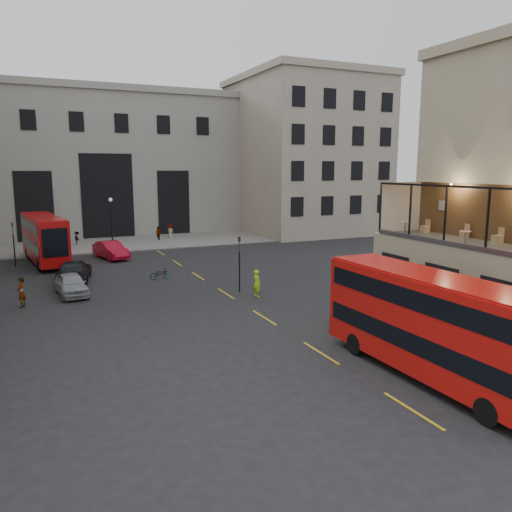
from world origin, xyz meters
name	(u,v)px	position (x,y,z in m)	size (l,w,h in m)	color
ground	(357,347)	(0.00, 0.00, 0.00)	(140.00, 140.00, 0.00)	black
host_frontage	(462,287)	(6.50, 0.00, 2.25)	(3.00, 11.00, 4.50)	tan
cafe_floor	(466,243)	(6.50, 0.00, 4.55)	(3.00, 10.00, 0.10)	slate
gateway	(100,159)	(-5.00, 47.99, 9.39)	(35.00, 10.60, 18.00)	gray
building_right	(304,152)	(20.00, 39.97, 10.39)	(16.60, 18.60, 20.00)	#A89B87
pavement_far	(107,244)	(-6.00, 38.00, 0.06)	(40.00, 12.00, 0.12)	slate
traffic_light_near	(239,257)	(-1.00, 12.00, 2.42)	(0.16, 0.20, 3.80)	black
traffic_light_far	(13,239)	(-15.00, 28.00, 2.42)	(0.16, 0.20, 3.80)	black
street_lamp_b	(112,227)	(-6.00, 34.00, 2.39)	(0.36, 0.36, 5.33)	black
bus_near	(431,321)	(0.50, -4.09, 2.36)	(2.66, 10.60, 4.21)	red
bus_far	(44,237)	(-12.57, 28.93, 2.35)	(3.65, 10.71, 4.19)	#AA0B0C
car_a	(71,284)	(-11.43, 15.89, 0.73)	(1.73, 4.31, 1.47)	#96999D
car_b	(111,250)	(-6.97, 28.70, 0.81)	(1.71, 4.91, 1.62)	#AB0A22
car_c	(74,271)	(-10.90, 20.30, 0.78)	(2.19, 5.39, 1.56)	black
bicycle	(160,274)	(-4.93, 18.29, 0.42)	(0.56, 1.61, 0.85)	gray
cyclist	(257,283)	(-0.44, 10.42, 0.90)	(0.66, 0.43, 1.80)	#C4FF1A
pedestrian_b	(77,239)	(-9.08, 38.48, 0.76)	(0.98, 0.57, 1.52)	gray
pedestrian_c	(158,234)	(-0.25, 38.04, 0.84)	(0.99, 0.41, 1.69)	gray
pedestrian_d	(170,232)	(1.53, 39.43, 0.86)	(0.84, 0.55, 1.73)	gray
pedestrian_e	(21,292)	(-14.42, 14.08, 0.91)	(0.67, 0.44, 1.83)	gray
cafe_table_mid	(465,235)	(5.83, -0.56, 5.05)	(0.54, 0.54, 0.67)	silver
cafe_table_far	(405,226)	(5.41, 3.29, 5.12)	(0.63, 0.63, 0.79)	beige
cafe_chair_b	(498,239)	(7.30, -1.22, 4.86)	(0.50, 0.50, 0.85)	tan
cafe_chair_c	(464,234)	(7.66, 1.19, 4.83)	(0.41, 0.41, 0.75)	tan
cafe_chair_d	(425,229)	(7.22, 3.65, 4.84)	(0.41, 0.41, 0.80)	tan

